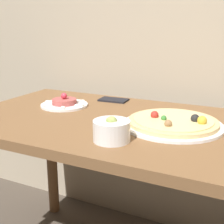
{
  "coord_description": "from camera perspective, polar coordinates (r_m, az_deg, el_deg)",
  "views": [
    {
      "loc": [
        0.41,
        -0.69,
        1.1
      ],
      "look_at": [
        -0.08,
        0.32,
        0.78
      ],
      "focal_mm": 50.0,
      "sensor_mm": 36.0,
      "label": 1
    }
  ],
  "objects": [
    {
      "name": "dining_table",
      "position": [
        1.21,
        4.43,
        -6.37
      ],
      "size": [
        1.41,
        0.72,
        0.74
      ],
      "color": "brown",
      "rests_on": "ground_plane"
    },
    {
      "name": "pizza_plate",
      "position": [
        1.15,
        11.12,
        -1.93
      ],
      "size": [
        0.36,
        0.36,
        0.05
      ],
      "color": "white",
      "rests_on": "dining_table"
    },
    {
      "name": "tartare_plate",
      "position": [
        1.42,
        -8.71,
        1.56
      ],
      "size": [
        0.21,
        0.21,
        0.06
      ],
      "color": "white",
      "rests_on": "dining_table"
    },
    {
      "name": "small_bowl",
      "position": [
        0.98,
        -0.3,
        -3.25
      ],
      "size": [
        0.12,
        0.12,
        0.08
      ],
      "color": "white",
      "rests_on": "dining_table"
    },
    {
      "name": "napkin",
      "position": [
        1.51,
        0.29,
        2.22
      ],
      "size": [
        0.14,
        0.09,
        0.01
      ],
      "color": "black",
      "rests_on": "dining_table"
    }
  ]
}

